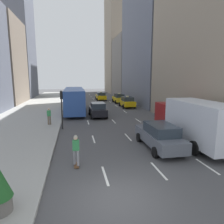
# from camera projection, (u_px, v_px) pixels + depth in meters

# --- Properties ---
(ground_plane) EXTENTS (160.00, 160.00, 0.00)m
(ground_plane) POSITION_uv_depth(u_px,v_px,m) (118.00, 199.00, 7.91)
(ground_plane) COLOR #474749
(sidewalk_left) EXTENTS (8.00, 66.00, 0.15)m
(sidewalk_left) POSITION_uv_depth(u_px,v_px,m) (41.00, 107.00, 32.77)
(sidewalk_left) COLOR #9E9E99
(sidewalk_left) RESTS_ON ground
(lane_markings) EXTENTS (5.72, 56.00, 0.01)m
(lane_markings) POSITION_uv_depth(u_px,v_px,m) (102.00, 109.00, 30.66)
(lane_markings) COLOR white
(lane_markings) RESTS_ON ground
(building_row_right) EXTENTS (6.00, 61.20, 37.71)m
(building_row_right) POSITION_uv_depth(u_px,v_px,m) (142.00, 25.00, 39.39)
(building_row_right) COLOR gray
(building_row_right) RESTS_ON ground
(taxi_lead) EXTENTS (2.02, 4.40, 1.87)m
(taxi_lead) POSITION_uv_depth(u_px,v_px,m) (101.00, 96.00, 42.56)
(taxi_lead) COLOR yellow
(taxi_lead) RESTS_ON ground
(taxi_second) EXTENTS (2.02, 4.40, 1.87)m
(taxi_second) POSITION_uv_depth(u_px,v_px,m) (127.00, 102.00, 32.37)
(taxi_second) COLOR yellow
(taxi_second) RESTS_ON ground
(taxi_third) EXTENTS (2.02, 4.40, 1.87)m
(taxi_third) POSITION_uv_depth(u_px,v_px,m) (119.00, 98.00, 38.21)
(taxi_third) COLOR yellow
(taxi_third) RESTS_ON ground
(sedan_black_near) EXTENTS (2.02, 4.61, 1.76)m
(sedan_black_near) POSITION_uv_depth(u_px,v_px,m) (98.00, 109.00, 24.52)
(sedan_black_near) COLOR black
(sedan_black_near) RESTS_ON ground
(sedan_silver_behind) EXTENTS (2.02, 5.00, 1.73)m
(sedan_silver_behind) POSITION_uv_depth(u_px,v_px,m) (159.00, 136.00, 13.46)
(sedan_silver_behind) COLOR #565B66
(sedan_silver_behind) RESTS_ON ground
(city_bus) EXTENTS (2.80, 11.61, 3.25)m
(city_bus) POSITION_uv_depth(u_px,v_px,m) (74.00, 99.00, 27.90)
(city_bus) COLOR #2D519E
(city_bus) RESTS_ON ground
(box_truck) EXTENTS (2.58, 8.40, 3.15)m
(box_truck) POSITION_uv_depth(u_px,v_px,m) (193.00, 120.00, 14.44)
(box_truck) COLOR maroon
(box_truck) RESTS_ON ground
(skateboarder) EXTENTS (0.36, 0.80, 1.75)m
(skateboarder) POSITION_uv_depth(u_px,v_px,m) (76.00, 149.00, 10.71)
(skateboarder) COLOR brown
(skateboarder) RESTS_ON ground
(pedestrian_far_walking) EXTENTS (0.36, 0.22, 1.65)m
(pedestrian_far_walking) POSITION_uv_depth(u_px,v_px,m) (49.00, 115.00, 19.71)
(pedestrian_far_walking) COLOR brown
(pedestrian_far_walking) RESTS_ON sidewalk_left
(traffic_light_pole) EXTENTS (0.24, 0.42, 3.60)m
(traffic_light_pole) POSITION_uv_depth(u_px,v_px,m) (62.00, 103.00, 18.40)
(traffic_light_pole) COLOR black
(traffic_light_pole) RESTS_ON ground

